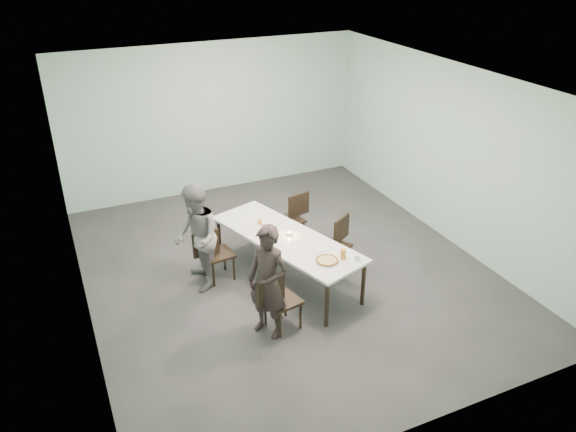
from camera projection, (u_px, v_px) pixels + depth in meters
name	position (u px, v px, depth m)	size (l,w,h in m)	color
ground	(286.00, 269.00, 8.97)	(7.00, 7.00, 0.00)	#333335
room_shell	(285.00, 150.00, 8.05)	(6.02, 7.02, 3.01)	#A1CBC1
table	(286.00, 240.00, 8.40)	(1.66, 2.75, 0.75)	white
chair_near_left	(278.00, 298.00, 7.41)	(0.64, 0.50, 0.87)	black
chair_far_left	(213.00, 251.00, 8.49)	(0.63, 0.47, 0.87)	black
chair_near_right	(338.00, 241.00, 8.77)	(0.64, 0.58, 0.87)	black
chair_far_right	(293.00, 215.00, 9.56)	(0.64, 0.50, 0.87)	black
diner_near	(268.00, 282.00, 7.21)	(0.58, 0.38, 1.60)	black
diner_far	(196.00, 238.00, 8.20)	(0.80, 0.62, 1.65)	gray
pizza	(327.00, 261.00, 7.74)	(0.34, 0.34, 0.04)	white
side_plate	(321.00, 249.00, 8.05)	(0.18, 0.18, 0.01)	white
beer_glass	(343.00, 254.00, 7.78)	(0.08, 0.08, 0.15)	#C47E2B
water_tumbler	(357.00, 258.00, 7.76)	(0.08, 0.08, 0.09)	silver
tealight	(289.00, 234.00, 8.41)	(0.06, 0.06, 0.05)	silver
amber_tumbler	(260.00, 222.00, 8.73)	(0.07, 0.07, 0.08)	#C47E2B
menu	(248.00, 222.00, 8.80)	(0.30, 0.22, 0.01)	silver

